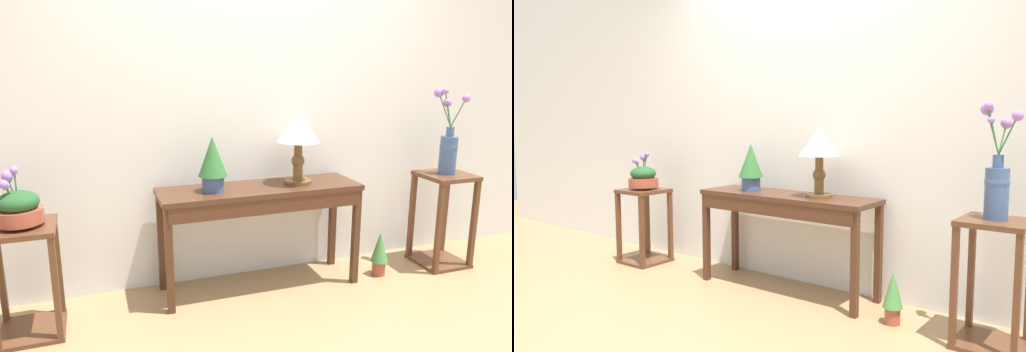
% 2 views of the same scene
% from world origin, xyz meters
% --- Properties ---
extents(back_wall_with_art, '(9.00, 0.10, 2.80)m').
position_xyz_m(back_wall_with_art, '(0.00, 1.35, 1.40)').
color(back_wall_with_art, silver).
rests_on(back_wall_with_art, ground).
extents(console_table, '(1.37, 0.41, 0.73)m').
position_xyz_m(console_table, '(-0.03, 1.04, 0.63)').
color(console_table, '#472819').
rests_on(console_table, ground).
extents(table_lamp, '(0.29, 0.29, 0.49)m').
position_xyz_m(table_lamp, '(0.25, 1.06, 1.08)').
color(table_lamp, brown).
rests_on(table_lamp, console_table).
extents(potted_plant_on_console, '(0.19, 0.19, 0.36)m').
position_xyz_m(potted_plant_on_console, '(-0.35, 1.05, 0.92)').
color(potted_plant_on_console, '#3D5684').
rests_on(potted_plant_on_console, console_table).
extents(pedestal_stand_left, '(0.36, 0.36, 0.66)m').
position_xyz_m(pedestal_stand_left, '(-1.48, 0.93, 0.33)').
color(pedestal_stand_left, '#56331E').
rests_on(pedestal_stand_left, ground).
extents(planter_bowl_wide_left, '(0.26, 0.26, 0.33)m').
position_xyz_m(planter_bowl_wide_left, '(-1.48, 0.93, 0.77)').
color(planter_bowl_wide_left, '#9E4733').
rests_on(planter_bowl_wide_left, pedestal_stand_left).
extents(pedestal_stand_right, '(0.36, 0.36, 0.72)m').
position_xyz_m(pedestal_stand_right, '(1.43, 0.97, 0.36)').
color(pedestal_stand_right, '#56331E').
rests_on(pedestal_stand_right, ground).
extents(flower_vase_tall_right, '(0.24, 0.17, 0.64)m').
position_xyz_m(flower_vase_tall_right, '(1.42, 0.97, 0.94)').
color(flower_vase_tall_right, '#3D5684').
rests_on(flower_vase_tall_right, pedestal_stand_right).
extents(potted_plant_floor, '(0.13, 0.13, 0.34)m').
position_xyz_m(potted_plant_floor, '(0.86, 0.94, 0.19)').
color(potted_plant_floor, '#9E4733').
rests_on(potted_plant_floor, ground).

